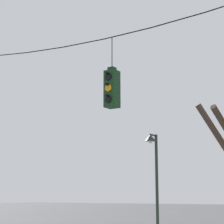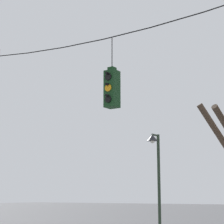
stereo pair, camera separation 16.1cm
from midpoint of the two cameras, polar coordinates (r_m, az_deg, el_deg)
name	(u,v)px [view 2 (the right image)]	position (r m, az deg, el deg)	size (l,w,h in m)	color
span_wire	(126,30)	(12.29, 2.23, 10.71)	(10.73, 0.03, 0.38)	black
traffic_light_over_intersection	(112,88)	(12.04, 0.36, 3.11)	(0.34, 0.46, 2.03)	#143819
street_lamp	(156,166)	(17.55, 6.03, -7.04)	(0.43, 0.75, 4.54)	#233323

